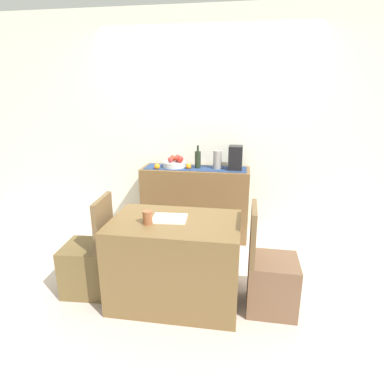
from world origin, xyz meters
name	(u,v)px	position (x,y,z in m)	size (l,w,h in m)	color
ground_plane	(191,274)	(0.00, 0.00, -0.01)	(6.40, 6.40, 0.02)	beige
room_wall_rear	(207,126)	(0.00, 1.18, 1.35)	(6.40, 0.06, 2.70)	silver
sideboard_console	(195,203)	(-0.10, 0.92, 0.44)	(1.30, 0.42, 0.88)	brown
table_runner	(195,168)	(-0.10, 0.92, 0.88)	(1.22, 0.32, 0.01)	navy
fruit_bowl	(174,164)	(-0.36, 0.92, 0.92)	(0.28, 0.28, 0.07)	silver
apple_right	(171,160)	(-0.39, 0.88, 0.98)	(0.07, 0.07, 0.07)	#A92E2A
apple_upper	(180,159)	(-0.28, 0.89, 0.99)	(0.08, 0.08, 0.08)	red
apple_left	(173,158)	(-0.38, 0.96, 0.98)	(0.07, 0.07, 0.07)	red
apple_front	(177,159)	(-0.32, 0.94, 0.98)	(0.06, 0.06, 0.06)	#B73C26
apple_center	(178,158)	(-0.33, 1.01, 0.98)	(0.07, 0.07, 0.07)	red
wine_bottle	(198,159)	(-0.07, 0.92, 0.99)	(0.07, 0.07, 0.28)	#222E1D
coffee_maker	(235,158)	(0.38, 0.92, 1.02)	(0.16, 0.18, 0.28)	black
ceramic_vase	(217,160)	(0.16, 0.92, 0.99)	(0.10, 0.10, 0.22)	gray
orange_loose_near_bowl	(189,166)	(-0.17, 0.86, 0.91)	(0.07, 0.07, 0.07)	orange
orange_loose_mid	(157,166)	(-0.54, 0.80, 0.91)	(0.07, 0.07, 0.07)	orange
dining_table	(176,261)	(-0.07, -0.42, 0.37)	(1.07, 0.70, 0.74)	brown
open_book	(170,218)	(-0.12, -0.40, 0.75)	(0.28, 0.21, 0.02)	white
coffee_cup	(148,217)	(-0.27, -0.52, 0.79)	(0.08, 0.08, 0.11)	brown
chair_near_window	(89,264)	(-0.87, -0.42, 0.27)	(0.43, 0.43, 0.90)	brown
chair_by_corner	(270,280)	(0.74, -0.42, 0.27)	(0.41, 0.41, 0.90)	brown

